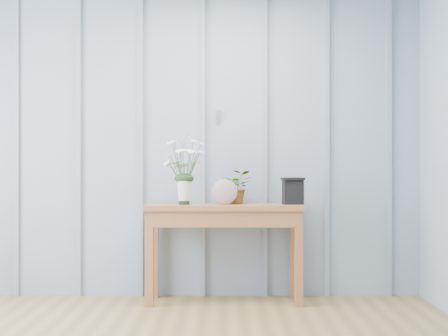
{
  "coord_description": "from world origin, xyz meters",
  "views": [
    {
      "loc": [
        0.44,
        -3.27,
        1.03
      ],
      "look_at": [
        0.42,
        1.94,
        1.03
      ],
      "focal_mm": 55.0,
      "sensor_mm": 36.0,
      "label": 1
    }
  ],
  "objects_px": {
    "felt_disc_vessel": "(225,192)",
    "carved_box": "(293,191)",
    "sideboard": "(224,219)",
    "daisy_vase": "(184,162)"
  },
  "relations": [
    {
      "from": "daisy_vase",
      "to": "carved_box",
      "type": "relative_size",
      "value": 2.52
    },
    {
      "from": "sideboard",
      "to": "felt_disc_vessel",
      "type": "distance_m",
      "value": 0.21
    },
    {
      "from": "sideboard",
      "to": "daisy_vase",
      "type": "distance_m",
      "value": 0.54
    },
    {
      "from": "felt_disc_vessel",
      "to": "carved_box",
      "type": "bearing_deg",
      "value": 0.07
    },
    {
      "from": "sideboard",
      "to": "daisy_vase",
      "type": "relative_size",
      "value": 2.3
    },
    {
      "from": "sideboard",
      "to": "daisy_vase",
      "type": "xyz_separation_m",
      "value": [
        -0.3,
        -0.04,
        0.44
      ]
    },
    {
      "from": "sideboard",
      "to": "daisy_vase",
      "type": "height_order",
      "value": "daisy_vase"
    },
    {
      "from": "sideboard",
      "to": "felt_disc_vessel",
      "type": "height_order",
      "value": "felt_disc_vessel"
    },
    {
      "from": "sideboard",
      "to": "felt_disc_vessel",
      "type": "bearing_deg",
      "value": -75.59
    },
    {
      "from": "daisy_vase",
      "to": "felt_disc_vessel",
      "type": "xyz_separation_m",
      "value": [
        0.31,
        0.02,
        -0.23
      ]
    }
  ]
}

